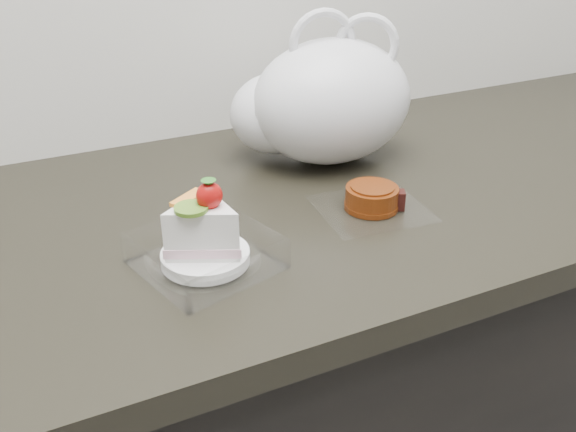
# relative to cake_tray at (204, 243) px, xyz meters

# --- Properties ---
(counter) EXTENTS (2.04, 0.64, 0.90)m
(counter) POSITION_rel_cake_tray_xyz_m (0.10, 0.13, -0.48)
(counter) COLOR black
(counter) RESTS_ON ground
(cake_tray) EXTENTS (0.18, 0.18, 0.12)m
(cake_tray) POSITION_rel_cake_tray_xyz_m (0.00, 0.00, 0.00)
(cake_tray) COLOR white
(cake_tray) RESTS_ON counter
(mooncake_wrap) EXTENTS (0.16, 0.16, 0.04)m
(mooncake_wrap) POSITION_rel_cake_tray_xyz_m (0.26, 0.04, -0.02)
(mooncake_wrap) COLOR white
(mooncake_wrap) RESTS_ON counter
(plastic_bag) EXTENTS (0.33, 0.28, 0.25)m
(plastic_bag) POSITION_rel_cake_tray_xyz_m (0.28, 0.23, 0.07)
(plastic_bag) COLOR silver
(plastic_bag) RESTS_ON counter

